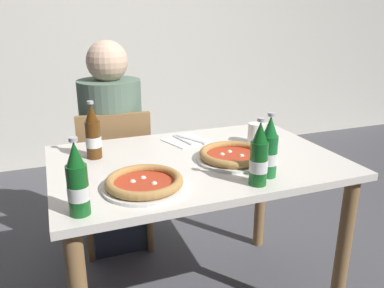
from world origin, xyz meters
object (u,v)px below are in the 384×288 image
(dining_table_main, at_px, (196,183))
(pizza_marinara_far, at_px, (144,183))
(chair_behind_table, at_px, (115,173))
(beer_bottle_center, at_px, (93,134))
(diner_seated, at_px, (113,153))
(beer_bottle_left, at_px, (259,157))
(pizza_margherita_near, at_px, (233,155))
(beer_bottle_extra, at_px, (78,183))
(paper_cup, at_px, (255,133))
(napkin_with_cutlery, at_px, (186,140))
(beer_bottle_right, at_px, (269,150))

(dining_table_main, height_order, pizza_marinara_far, pizza_marinara_far)
(chair_behind_table, relative_size, beer_bottle_center, 3.44)
(diner_seated, distance_m, beer_bottle_left, 1.08)
(dining_table_main, bearing_deg, chair_behind_table, 112.54)
(diner_seated, xyz_separation_m, pizza_margherita_near, (0.38, -0.73, 0.19))
(pizza_marinara_far, distance_m, beer_bottle_extra, 0.27)
(beer_bottle_extra, distance_m, paper_cup, 0.95)
(diner_seated, height_order, beer_bottle_extra, diner_seated)
(beer_bottle_extra, distance_m, napkin_with_cutlery, 0.80)
(beer_bottle_extra, xyz_separation_m, napkin_with_cutlery, (0.55, 0.56, -0.10))
(beer_bottle_right, height_order, napkin_with_cutlery, beer_bottle_right)
(pizza_margherita_near, xyz_separation_m, beer_bottle_right, (0.05, -0.20, 0.08))
(diner_seated, relative_size, beer_bottle_right, 4.89)
(pizza_margherita_near, height_order, beer_bottle_extra, beer_bottle_extra)
(beer_bottle_left, distance_m, beer_bottle_center, 0.71)
(pizza_margherita_near, distance_m, napkin_with_cutlery, 0.33)
(diner_seated, xyz_separation_m, paper_cup, (0.59, -0.56, 0.21))
(beer_bottle_extra, relative_size, paper_cup, 2.60)
(pizza_margherita_near, bearing_deg, beer_bottle_extra, -158.92)
(paper_cup, bearing_deg, beer_bottle_center, 175.05)
(beer_bottle_center, bearing_deg, pizza_marinara_far, -71.93)
(dining_table_main, distance_m, beer_bottle_left, 0.40)
(dining_table_main, bearing_deg, beer_bottle_left, -70.78)
(diner_seated, bearing_deg, pizza_marinara_far, -92.02)
(chair_behind_table, distance_m, diner_seated, 0.11)
(beer_bottle_left, relative_size, paper_cup, 2.60)
(pizza_margherita_near, bearing_deg, beer_bottle_right, -76.63)
(chair_behind_table, xyz_separation_m, beer_bottle_extra, (-0.25, -0.93, 0.37))
(beer_bottle_left, xyz_separation_m, beer_bottle_right, (0.07, 0.05, 0.00))
(beer_bottle_right, xyz_separation_m, paper_cup, (0.16, 0.37, -0.06))
(chair_behind_table, bearing_deg, beer_bottle_extra, 79.28)
(beer_bottle_right, distance_m, napkin_with_cutlery, 0.54)
(beer_bottle_left, distance_m, beer_bottle_extra, 0.62)
(beer_bottle_center, bearing_deg, pizza_margherita_near, -23.82)
(pizza_margherita_near, distance_m, pizza_marinara_far, 0.44)
(chair_behind_table, xyz_separation_m, beer_bottle_center, (-0.15, -0.44, 0.37))
(pizza_margherita_near, bearing_deg, chair_behind_table, 119.83)
(dining_table_main, xyz_separation_m, beer_bottle_center, (-0.40, 0.17, 0.22))
(beer_bottle_right, bearing_deg, pizza_marinara_far, 172.79)
(paper_cup, bearing_deg, pizza_margherita_near, -139.77)
(beer_bottle_center, bearing_deg, dining_table_main, -22.55)
(chair_behind_table, relative_size, beer_bottle_extra, 3.44)
(chair_behind_table, distance_m, pizza_margherita_near, 0.84)
(pizza_marinara_far, distance_m, beer_bottle_left, 0.41)
(chair_behind_table, height_order, beer_bottle_right, beer_bottle_right)
(beer_bottle_right, xyz_separation_m, beer_bottle_extra, (-0.69, -0.05, 0.00))
(dining_table_main, xyz_separation_m, beer_bottle_right, (0.18, -0.27, 0.22))
(dining_table_main, distance_m, napkin_with_cutlery, 0.27)
(pizza_marinara_far, relative_size, beer_bottle_left, 1.20)
(napkin_with_cutlery, bearing_deg, paper_cup, -25.44)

